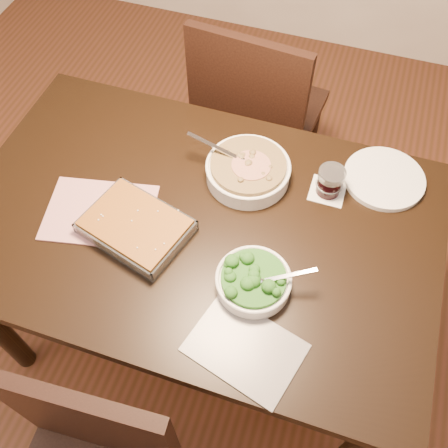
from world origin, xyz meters
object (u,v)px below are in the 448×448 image
object	(u,v)px
table	(198,237)
baking_dish	(136,227)
dinner_plate	(384,178)
chair_far	(256,113)
wine_tumbler	(330,181)
broccoli_bowl	(253,281)
stew_bowl	(248,170)

from	to	relation	value
table	baking_dish	xyz separation A→B (m)	(-0.15, -0.09, 0.12)
dinner_plate	chair_far	bearing A→B (deg)	143.31
dinner_plate	chair_far	world-z (taller)	chair_far
wine_tumbler	broccoli_bowl	bearing A→B (deg)	-108.19
table	dinner_plate	size ratio (longest dim) A/B	5.68
baking_dish	dinner_plate	size ratio (longest dim) A/B	1.35
table	baking_dish	distance (m)	0.21
broccoli_bowl	baking_dish	xyz separation A→B (m)	(-0.36, 0.06, -0.00)
stew_bowl	dinner_plate	bearing A→B (deg)	16.86
table	wine_tumbler	xyz separation A→B (m)	(0.34, 0.22, 0.14)
dinner_plate	stew_bowl	bearing A→B (deg)	-163.14
wine_tumbler	dinner_plate	distance (m)	0.19
broccoli_bowl	baking_dish	world-z (taller)	broccoli_bowl
table	baking_dish	size ratio (longest dim) A/B	4.22
wine_tumbler	chair_far	size ratio (longest dim) A/B	0.09
baking_dish	chair_far	bearing A→B (deg)	96.33
baking_dish	dinner_plate	bearing A→B (deg)	48.62
table	baking_dish	bearing A→B (deg)	-147.96
broccoli_bowl	wine_tumbler	distance (m)	0.40
stew_bowl	baking_dish	size ratio (longest dim) A/B	0.87
baking_dish	wine_tumbler	xyz separation A→B (m)	(0.49, 0.32, 0.02)
table	broccoli_bowl	distance (m)	0.29
stew_bowl	baking_dish	distance (m)	0.38
table	chair_far	xyz separation A→B (m)	(-0.01, 0.70, -0.12)
dinner_plate	chair_far	xyz separation A→B (m)	(-0.51, 0.38, -0.22)
dinner_plate	table	bearing A→B (deg)	-147.06
table	dinner_plate	bearing A→B (deg)	32.94
chair_far	table	bearing A→B (deg)	96.65
wine_tumbler	dinner_plate	world-z (taller)	wine_tumbler
baking_dish	chair_far	size ratio (longest dim) A/B	0.35
stew_bowl	wine_tumbler	bearing A→B (deg)	5.57
baking_dish	table	bearing A→B (deg)	47.93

